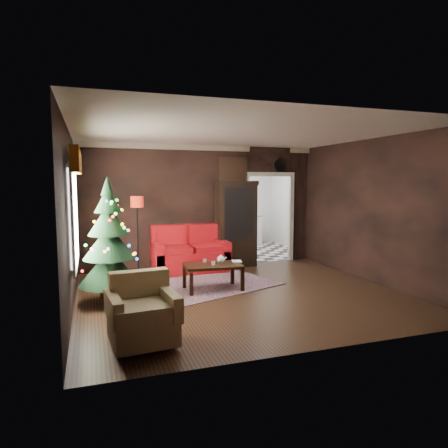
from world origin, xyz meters
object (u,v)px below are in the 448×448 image
object	(u,v)px
christmas_tree	(109,239)
teapot	(221,259)
curio_cabinet	(236,226)
coffee_table	(213,277)
armchair	(142,309)
floor_lamp	(138,238)
kitchen_table	(240,240)
loveseat	(190,249)
wall_clock	(280,165)

from	to	relation	value
christmas_tree	teapot	bearing A→B (deg)	7.14
curio_cabinet	teapot	xyz separation A→B (m)	(-0.96, -1.82, -0.40)
curio_cabinet	coffee_table	world-z (taller)	curio_cabinet
armchair	teapot	world-z (taller)	armchair
armchair	coffee_table	xyz separation A→B (m)	(1.53, 2.12, -0.22)
floor_lamp	coffee_table	world-z (taller)	floor_lamp
floor_lamp	kitchen_table	size ratio (longest dim) A/B	2.26
floor_lamp	christmas_tree	xyz separation A→B (m)	(-0.63, -1.58, 0.22)
kitchen_table	armchair	bearing A→B (deg)	-121.43
floor_lamp	coffee_table	bearing A→B (deg)	-49.16
loveseat	wall_clock	distance (m)	3.04
floor_lamp	wall_clock	bearing A→B (deg)	10.73
coffee_table	armchair	bearing A→B (deg)	-125.74
christmas_tree	teapot	world-z (taller)	christmas_tree
curio_cabinet	teapot	size ratio (longest dim) A/B	11.60
christmas_tree	armchair	xyz separation A→B (m)	(0.28, -1.91, -0.59)
christmas_tree	kitchen_table	world-z (taller)	christmas_tree
floor_lamp	armchair	bearing A→B (deg)	-95.65
coffee_table	kitchen_table	bearing A→B (deg)	61.60
curio_cabinet	christmas_tree	size ratio (longest dim) A/B	1.00
coffee_table	teapot	world-z (taller)	teapot
curio_cabinet	armchair	distance (m)	4.81
floor_lamp	teapot	world-z (taller)	floor_lamp
christmas_tree	kitchen_table	bearing A→B (deg)	44.28
floor_lamp	coffee_table	distance (m)	1.90
curio_cabinet	teapot	distance (m)	2.10
christmas_tree	kitchen_table	distance (m)	5.05
loveseat	curio_cabinet	size ratio (longest dim) A/B	0.89
curio_cabinet	christmas_tree	bearing A→B (deg)	-144.85
curio_cabinet	teapot	bearing A→B (deg)	-117.91
christmas_tree	wall_clock	size ratio (longest dim) A/B	5.92
curio_cabinet	coffee_table	bearing A→B (deg)	-121.27
christmas_tree	loveseat	bearing A→B (deg)	45.97
kitchen_table	curio_cabinet	bearing A→B (deg)	-114.44
curio_cabinet	wall_clock	size ratio (longest dim) A/B	5.94
loveseat	christmas_tree	size ratio (longest dim) A/B	0.90
loveseat	wall_clock	xyz separation A→B (m)	(2.35, 0.40, 1.88)
teapot	kitchen_table	world-z (taller)	kitchen_table
christmas_tree	armchair	bearing A→B (deg)	-81.65
christmas_tree	coffee_table	world-z (taller)	christmas_tree
teapot	wall_clock	bearing A→B (deg)	42.74
loveseat	christmas_tree	world-z (taller)	christmas_tree
floor_lamp	armchair	distance (m)	3.53
loveseat	teapot	bearing A→B (deg)	-83.36
wall_clock	kitchen_table	world-z (taller)	wall_clock
armchair	coffee_table	world-z (taller)	armchair
armchair	kitchen_table	world-z (taller)	armchair
floor_lamp	christmas_tree	size ratio (longest dim) A/B	0.90
curio_cabinet	kitchen_table	bearing A→B (deg)	65.56
loveseat	kitchen_table	bearing A→B (deg)	42.51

